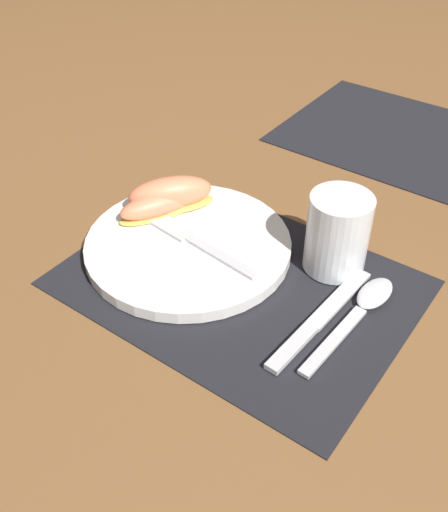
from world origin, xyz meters
name	(u,v)px	position (x,y,z in m)	size (l,w,h in m)	color
ground_plane	(238,283)	(0.00, 0.00, 0.00)	(3.00, 3.00, 0.00)	brown
placemat	(238,282)	(0.00, 0.00, 0.00)	(0.41, 0.31, 0.00)	black
placemat_far	(409,139)	(0.03, 0.47, 0.00)	(0.41, 0.31, 0.00)	black
plate	(188,245)	(-0.09, 0.01, 0.01)	(0.27, 0.27, 0.02)	white
juice_glass	(337,237)	(0.08, 0.10, 0.05)	(0.08, 0.08, 0.10)	silver
knife	(319,320)	(0.11, 0.00, 0.01)	(0.03, 0.20, 0.01)	silver
spoon	(364,305)	(0.15, 0.05, 0.01)	(0.04, 0.19, 0.01)	silver
fork	(193,240)	(-0.08, 0.01, 0.02)	(0.19, 0.04, 0.00)	silver
citrus_wedge_0	(170,195)	(-0.15, 0.06, 0.04)	(0.11, 0.12, 0.05)	#F7C656
citrus_wedge_1	(159,205)	(-0.16, 0.04, 0.03)	(0.09, 0.12, 0.03)	#F7C656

